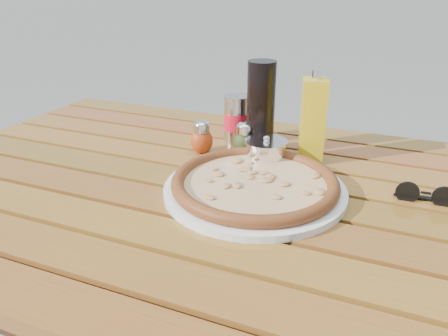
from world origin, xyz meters
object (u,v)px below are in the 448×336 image
at_px(oregano_shaker, 245,139).
at_px(dark_bottle, 261,108).
at_px(plate, 255,190).
at_px(table, 220,217).
at_px(pizza, 255,182).
at_px(sunglasses, 425,195).
at_px(parmesan_tin, 266,152).
at_px(soda_can, 237,119).
at_px(pepper_shaker, 202,138).
at_px(olive_oil_cruet, 312,120).

distance_m(oregano_shaker, dark_bottle, 0.08).
relative_size(plate, oregano_shaker, 4.39).
relative_size(table, pizza, 3.04).
xyz_separation_m(table, sunglasses, (0.39, 0.08, 0.09)).
relative_size(table, parmesan_tin, 12.47).
bearing_deg(table, parmesan_tin, 67.86).
distance_m(plate, sunglasses, 0.32).
height_order(table, soda_can, soda_can).
bearing_deg(soda_can, oregano_shaker, -57.31).
xyz_separation_m(pizza, dark_bottle, (-0.06, 0.21, 0.09)).
bearing_deg(pizza, plate, 117.30).
relative_size(oregano_shaker, soda_can, 0.68).
bearing_deg(table, pizza, -4.50).
height_order(soda_can, sunglasses, soda_can).
relative_size(table, oregano_shaker, 17.07).
bearing_deg(dark_bottle, table, -94.78).
xyz_separation_m(pepper_shaker, olive_oil_cruet, (0.25, 0.05, 0.06)).
height_order(pizza, oregano_shaker, oregano_shaker).
height_order(plate, pizza, pizza).
distance_m(pepper_shaker, parmesan_tin, 0.17).
relative_size(pizza, olive_oil_cruet, 2.19).
distance_m(table, plate, 0.11).
distance_m(pizza, sunglasses, 0.32).
xyz_separation_m(table, pizza, (0.08, -0.01, 0.10)).
bearing_deg(oregano_shaker, pepper_shaker, -163.33).
distance_m(plate, soda_can, 0.30).
bearing_deg(sunglasses, pizza, -168.31).
bearing_deg(table, soda_can, 103.52).
bearing_deg(parmesan_tin, plate, -81.12).
relative_size(dark_bottle, sunglasses, 2.00).
xyz_separation_m(table, olive_oil_cruet, (0.14, 0.20, 0.17)).
xyz_separation_m(pepper_shaker, oregano_shaker, (0.10, 0.03, 0.00)).
bearing_deg(table, plate, -4.50).
relative_size(table, soda_can, 11.67).
bearing_deg(table, sunglasses, 11.55).
relative_size(oregano_shaker, dark_bottle, 0.37).
relative_size(plate, olive_oil_cruet, 1.71).
height_order(table, dark_bottle, dark_bottle).
xyz_separation_m(oregano_shaker, sunglasses, (0.40, -0.10, -0.02)).
height_order(parmesan_tin, sunglasses, parmesan_tin).
relative_size(pizza, oregano_shaker, 5.61).
bearing_deg(oregano_shaker, parmesan_tin, -32.73).
xyz_separation_m(plate, soda_can, (-0.14, 0.26, 0.05)).
xyz_separation_m(soda_can, sunglasses, (0.45, -0.17, -0.04)).
bearing_deg(plate, oregano_shaker, 115.81).
relative_size(pizza, parmesan_tin, 4.10).
relative_size(table, pepper_shaker, 17.07).
xyz_separation_m(soda_can, parmesan_tin, (0.12, -0.12, -0.03)).
height_order(table, pepper_shaker, pepper_shaker).
relative_size(soda_can, olive_oil_cruet, 0.57).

